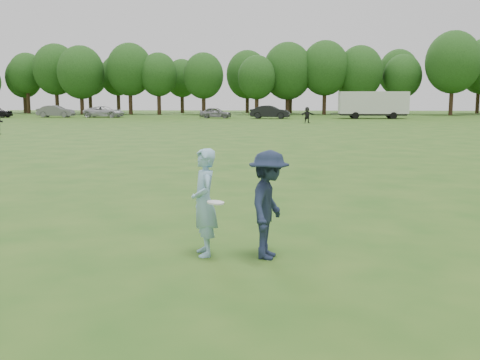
{
  "coord_description": "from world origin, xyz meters",
  "views": [
    {
      "loc": [
        1.0,
        -8.68,
        2.55
      ],
      "look_at": [
        0.4,
        1.09,
        1.1
      ],
      "focal_mm": 42.0,
      "sensor_mm": 36.0,
      "label": 1
    }
  ],
  "objects_px": {
    "thrower": "(204,202)",
    "car_b": "(56,111)",
    "player_far_d": "(307,115)",
    "cargo_trailer": "(373,104)",
    "car_f": "(270,112)",
    "defender": "(269,205)",
    "car_e": "(216,113)",
    "car_c": "(104,112)"
  },
  "relations": [
    {
      "from": "defender",
      "to": "car_f",
      "type": "xyz_separation_m",
      "value": [
        -0.47,
        58.56,
        -0.09
      ]
    },
    {
      "from": "defender",
      "to": "car_e",
      "type": "relative_size",
      "value": 0.45
    },
    {
      "from": "thrower",
      "to": "cargo_trailer",
      "type": "bearing_deg",
      "value": 150.2
    },
    {
      "from": "car_e",
      "to": "cargo_trailer",
      "type": "height_order",
      "value": "cargo_trailer"
    },
    {
      "from": "defender",
      "to": "car_c",
      "type": "distance_m",
      "value": 64.85
    },
    {
      "from": "thrower",
      "to": "player_far_d",
      "type": "height_order",
      "value": "thrower"
    },
    {
      "from": "car_c",
      "to": "cargo_trailer",
      "type": "relative_size",
      "value": 0.56
    },
    {
      "from": "car_f",
      "to": "thrower",
      "type": "bearing_deg",
      "value": -172.67
    },
    {
      "from": "car_b",
      "to": "cargo_trailer",
      "type": "relative_size",
      "value": 0.51
    },
    {
      "from": "thrower",
      "to": "defender",
      "type": "height_order",
      "value": "thrower"
    },
    {
      "from": "player_far_d",
      "to": "cargo_trailer",
      "type": "bearing_deg",
      "value": 35.85
    },
    {
      "from": "thrower",
      "to": "car_f",
      "type": "relative_size",
      "value": 0.37
    },
    {
      "from": "car_e",
      "to": "car_c",
      "type": "bearing_deg",
      "value": 88.95
    },
    {
      "from": "car_b",
      "to": "car_f",
      "type": "distance_m",
      "value": 27.26
    },
    {
      "from": "player_far_d",
      "to": "car_e",
      "type": "bearing_deg",
      "value": 110.15
    },
    {
      "from": "thrower",
      "to": "defender",
      "type": "relative_size",
      "value": 1.01
    },
    {
      "from": "car_e",
      "to": "thrower",
      "type": "bearing_deg",
      "value": -169.18
    },
    {
      "from": "thrower",
      "to": "car_b",
      "type": "xyz_separation_m",
      "value": [
        -26.56,
        61.04,
        -0.12
      ]
    },
    {
      "from": "car_f",
      "to": "player_far_d",
      "type": "bearing_deg",
      "value": -153.95
    },
    {
      "from": "player_far_d",
      "to": "car_e",
      "type": "height_order",
      "value": "player_far_d"
    },
    {
      "from": "cargo_trailer",
      "to": "car_c",
      "type": "bearing_deg",
      "value": 176.78
    },
    {
      "from": "thrower",
      "to": "car_b",
      "type": "height_order",
      "value": "thrower"
    },
    {
      "from": "car_c",
      "to": "cargo_trailer",
      "type": "xyz_separation_m",
      "value": [
        33.13,
        -1.87,
        1.07
      ]
    },
    {
      "from": "player_far_d",
      "to": "car_f",
      "type": "height_order",
      "value": "player_far_d"
    },
    {
      "from": "car_e",
      "to": "car_b",
      "type": "bearing_deg",
      "value": 91.0
    },
    {
      "from": "player_far_d",
      "to": "cargo_trailer",
      "type": "relative_size",
      "value": 0.18
    },
    {
      "from": "car_e",
      "to": "defender",
      "type": "bearing_deg",
      "value": -168.2
    },
    {
      "from": "defender",
      "to": "car_f",
      "type": "relative_size",
      "value": 0.37
    },
    {
      "from": "car_c",
      "to": "car_e",
      "type": "distance_m",
      "value": 14.36
    },
    {
      "from": "thrower",
      "to": "car_c",
      "type": "xyz_separation_m",
      "value": [
        -20.35,
        61.12,
        -0.17
      ]
    },
    {
      "from": "car_e",
      "to": "car_f",
      "type": "xyz_separation_m",
      "value": [
        6.64,
        -1.15,
        0.12
      ]
    },
    {
      "from": "defender",
      "to": "car_b",
      "type": "bearing_deg",
      "value": 36.26
    },
    {
      "from": "car_e",
      "to": "car_f",
      "type": "height_order",
      "value": "car_f"
    },
    {
      "from": "thrower",
      "to": "car_c",
      "type": "distance_m",
      "value": 64.42
    },
    {
      "from": "car_f",
      "to": "cargo_trailer",
      "type": "bearing_deg",
      "value": -78.35
    },
    {
      "from": "thrower",
      "to": "car_f",
      "type": "distance_m",
      "value": 58.45
    },
    {
      "from": "thrower",
      "to": "defender",
      "type": "bearing_deg",
      "value": 66.49
    },
    {
      "from": "defender",
      "to": "car_b",
      "type": "xyz_separation_m",
      "value": [
        -27.6,
        61.15,
        -0.11
      ]
    },
    {
      "from": "player_far_d",
      "to": "car_e",
      "type": "relative_size",
      "value": 0.41
    },
    {
      "from": "car_f",
      "to": "defender",
      "type": "bearing_deg",
      "value": -171.65
    },
    {
      "from": "car_b",
      "to": "cargo_trailer",
      "type": "xyz_separation_m",
      "value": [
        39.34,
        -1.79,
        1.02
      ]
    },
    {
      "from": "cargo_trailer",
      "to": "player_far_d",
      "type": "bearing_deg",
      "value": -124.73
    }
  ]
}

